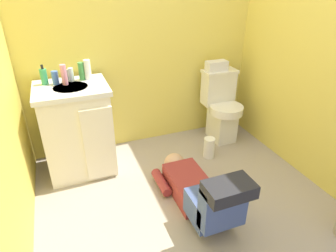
% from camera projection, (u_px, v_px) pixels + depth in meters
% --- Properties ---
extents(ground_plane, '(2.80, 3.13, 0.04)m').
position_uv_depth(ground_plane, '(185.00, 201.00, 2.40)').
color(ground_plane, gray).
extents(wall_back, '(2.46, 0.08, 2.40)m').
position_uv_depth(wall_back, '(141.00, 26.00, 2.74)').
color(wall_back, '#E1CA53').
rests_on(wall_back, ground_plane).
extents(wall_right, '(0.08, 2.13, 2.40)m').
position_uv_depth(wall_right, '(332.00, 39.00, 2.21)').
color(wall_right, '#E1CA53').
rests_on(wall_right, ground_plane).
extents(toilet, '(0.36, 0.46, 0.75)m').
position_uv_depth(toilet, '(221.00, 107.00, 3.13)').
color(toilet, silver).
rests_on(toilet, ground_plane).
extents(vanity_cabinet, '(0.60, 0.53, 0.82)m').
position_uv_depth(vanity_cabinet, '(78.00, 129.00, 2.58)').
color(vanity_cabinet, silver).
rests_on(vanity_cabinet, ground_plane).
extents(faucet, '(0.02, 0.02, 0.10)m').
position_uv_depth(faucet, '(68.00, 75.00, 2.49)').
color(faucet, silver).
rests_on(faucet, vanity_cabinet).
extents(person_plumber, '(0.39, 1.06, 0.52)m').
position_uv_depth(person_plumber, '(199.00, 191.00, 2.21)').
color(person_plumber, maroon).
rests_on(person_plumber, ground_plane).
extents(tissue_box, '(0.22, 0.11, 0.10)m').
position_uv_depth(tissue_box, '(217.00, 66.00, 2.99)').
color(tissue_box, silver).
rests_on(tissue_box, toilet).
extents(soap_dispenser, '(0.06, 0.06, 0.17)m').
position_uv_depth(soap_dispenser, '(44.00, 76.00, 2.40)').
color(soap_dispenser, '#33935B').
rests_on(soap_dispenser, vanity_cabinet).
extents(bottle_blue, '(0.05, 0.05, 0.11)m').
position_uv_depth(bottle_blue, '(55.00, 78.00, 2.41)').
color(bottle_blue, '#3D66B0').
rests_on(bottle_blue, vanity_cabinet).
extents(bottle_pink, '(0.05, 0.05, 0.17)m').
position_uv_depth(bottle_pink, '(64.00, 75.00, 2.39)').
color(bottle_pink, pink).
rests_on(bottle_pink, vanity_cabinet).
extents(bottle_clear, '(0.04, 0.04, 0.12)m').
position_uv_depth(bottle_clear, '(71.00, 75.00, 2.48)').
color(bottle_clear, silver).
rests_on(bottle_clear, vanity_cabinet).
extents(bottle_green, '(0.05, 0.05, 0.15)m').
position_uv_depth(bottle_green, '(81.00, 71.00, 2.51)').
color(bottle_green, '#459D4B').
rests_on(bottle_green, vanity_cabinet).
extents(bottle_white, '(0.06, 0.06, 0.17)m').
position_uv_depth(bottle_white, '(88.00, 70.00, 2.51)').
color(bottle_white, white).
rests_on(bottle_white, vanity_cabinet).
extents(paper_towel_roll, '(0.11, 0.11, 0.21)m').
position_uv_depth(paper_towel_roll, '(209.00, 148.00, 2.90)').
color(paper_towel_roll, white).
rests_on(paper_towel_roll, ground_plane).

